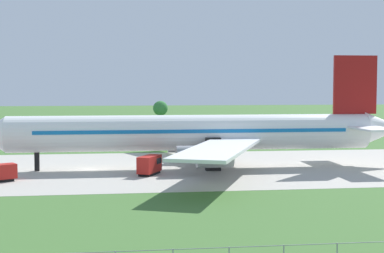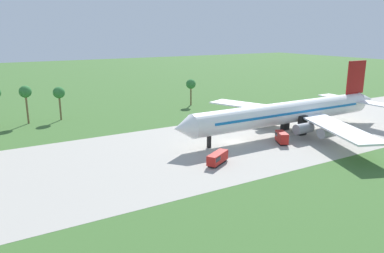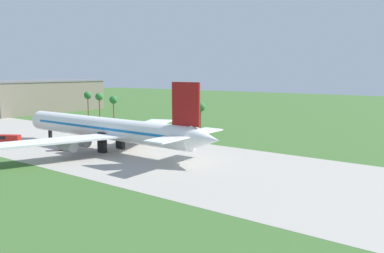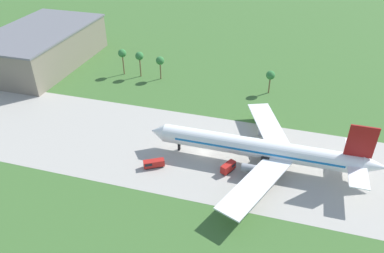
{
  "view_description": "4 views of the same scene",
  "coord_description": "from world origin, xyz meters",
  "views": [
    {
      "loc": [
        4.01,
        -95.22,
        13.53
      ],
      "look_at": [
        16.55,
        -0.68,
        6.84
      ],
      "focal_mm": 55.0,
      "sensor_mm": 36.0,
      "label": 1
    },
    {
      "loc": [
        -55.15,
        -71.85,
        26.94
      ],
      "look_at": [
        -12.87,
        -0.68,
        5.84
      ],
      "focal_mm": 35.0,
      "sensor_mm": 36.0,
      "label": 2
    },
    {
      "loc": [
        94.21,
        -67.38,
        20.59
      ],
      "look_at": [
        45.98,
        -0.68,
        8.73
      ],
      "focal_mm": 35.0,
      "sensor_mm": 36.0,
      "label": 3
    },
    {
      "loc": [
        23.05,
        -93.29,
        72.54
      ],
      "look_at": [
        -5.48,
        5.0,
        6.0
      ],
      "focal_mm": 35.0,
      "sensor_mm": 36.0,
      "label": 4
    }
  ],
  "objects": [
    {
      "name": "ground_plane",
      "position": [
        0.0,
        0.0,
        0.0
      ],
      "size": [
        600.0,
        600.0,
        0.0
      ],
      "primitive_type": "plane",
      "color": "#3D662D"
    },
    {
      "name": "taxiway_strip",
      "position": [
        0.0,
        0.0,
        0.01
      ],
      "size": [
        320.0,
        44.0,
        0.02
      ],
      "color": "#A8A399",
      "rests_on": "ground_plane"
    },
    {
      "name": "jet_airliner",
      "position": [
        18.24,
        -0.68,
        5.77
      ],
      "size": [
        70.67,
        59.65,
        18.54
      ],
      "color": "white",
      "rests_on": "ground_plane"
    },
    {
      "name": "baggage_tug",
      "position": [
        -13.03,
        -11.18,
        1.33
      ],
      "size": [
        6.48,
        4.85,
        2.46
      ],
      "color": "black",
      "rests_on": "ground_plane"
    },
    {
      "name": "fuel_truck",
      "position": [
        9.28,
        -6.77,
        1.54
      ],
      "size": [
        4.08,
        5.41,
        2.89
      ],
      "color": "black",
      "rests_on": "ground_plane"
    },
    {
      "name": "terminal_building",
      "position": [
        -91.69,
        47.74,
        8.32
      ],
      "size": [
        36.72,
        61.2,
        16.61
      ],
      "color": "slate",
      "rests_on": "ground_plane"
    },
    {
      "name": "palm_tree_row",
      "position": [
        -27.21,
        47.34,
        8.82
      ],
      "size": [
        68.54,
        3.6,
        11.83
      ],
      "color": "brown",
      "rests_on": "ground_plane"
    }
  ]
}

